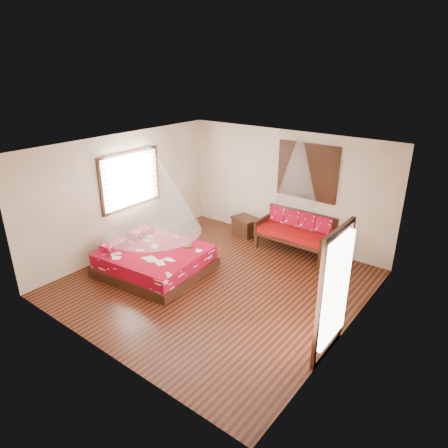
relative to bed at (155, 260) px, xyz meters
The scene contains 10 objects.
room 1.86m from the bed, 16.00° to the left, with size 5.54×5.54×2.84m.
bed is the anchor object (origin of this frame).
daybed 3.42m from the bed, 54.83° to the left, with size 1.81×0.80×0.95m.
storage_chest 2.89m from the bed, 81.13° to the left, with size 0.77×0.64×0.47m.
shutter_panel 4.04m from the bed, 57.83° to the left, with size 1.52×0.06×1.32m.
window_left 2.04m from the bed, 155.29° to the left, with size 0.10×1.74×1.34m.
glazed_door 4.20m from the bed, ahead, with size 0.08×1.02×2.16m.
wine_tray 0.79m from the bed, 52.68° to the left, with size 0.23×0.23×0.19m.
mosquito_net_main 1.60m from the bed, ahead, with size 2.06×2.06×1.80m, color white.
mosquito_net_daybed 3.73m from the bed, 53.50° to the left, with size 0.95×0.95×1.50m, color white.
Camera 1 is at (4.55, -5.62, 4.31)m, focal length 32.00 mm.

